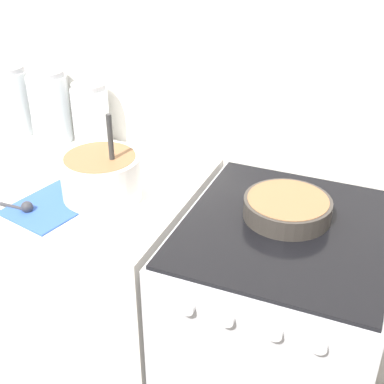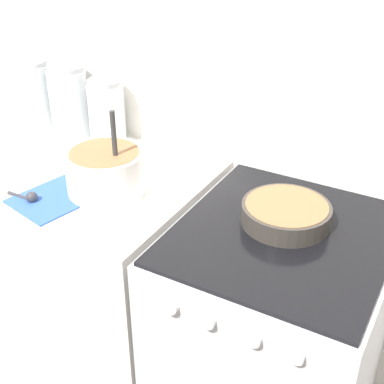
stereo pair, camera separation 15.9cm
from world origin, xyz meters
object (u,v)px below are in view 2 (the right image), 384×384
Objects in this scene: storage_jar_right at (107,117)px; storage_jar_left at (35,98)px; baking_pan at (286,213)px; mixing_bowl at (106,169)px; stove at (272,349)px; storage_jar_middle at (70,106)px.

storage_jar_left is at bearing 180.00° from storage_jar_right.
mixing_bowl is at bearing -169.15° from baking_pan.
stove is 1.00m from storage_jar_right.
mixing_bowl reaches higher than baking_pan.
baking_pan is 0.95× the size of storage_jar_middle.
storage_jar_right is (-0.22, 0.30, 0.03)m from mixing_bowl.
storage_jar_right is (0.35, -0.00, -0.01)m from storage_jar_left.
baking_pan is at bearing 10.85° from mixing_bowl.
storage_jar_left is at bearing 152.39° from mixing_bowl.
stove is 3.36× the size of storage_jar_middle.
stove is 3.71× the size of storage_jar_right.
mixing_bowl is at bearing -53.72° from storage_jar_right.
storage_jar_middle is 0.18m from storage_jar_right.
storage_jar_middle is (-0.40, 0.30, 0.04)m from mixing_bowl.
storage_jar_middle is at bearing 180.00° from storage_jar_right.
mixing_bowl is (-0.57, -0.06, 0.53)m from stove.
stove is 0.49m from baking_pan.
baking_pan reaches higher than stove.
stove is at bearing -13.95° from storage_jar_middle.
storage_jar_right reaches higher than baking_pan.
baking_pan is 1.05× the size of storage_jar_right.
storage_jar_middle reaches higher than storage_jar_left.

